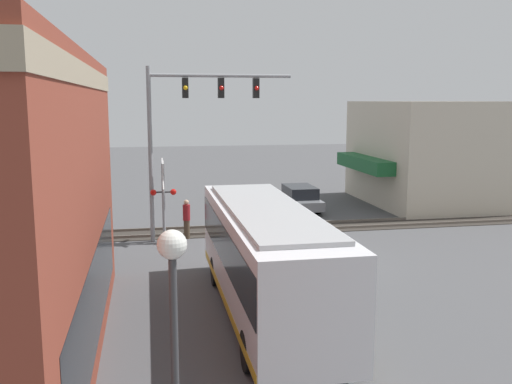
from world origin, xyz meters
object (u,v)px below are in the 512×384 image
at_px(pedestrian_at_crossing, 187,219).
at_px(city_bus, 266,256).
at_px(crossing_signal, 163,192).
at_px(streetlamp, 175,350).
at_px(parked_car_grey, 299,198).

bearing_deg(pedestrian_at_crossing, city_bus, -170.68).
relative_size(crossing_signal, streetlamp, 0.83).
relative_size(parked_car_grey, pedestrian_at_crossing, 2.57).
bearing_deg(city_bus, pedestrian_at_crossing, 9.32).
xyz_separation_m(city_bus, pedestrian_at_crossing, (10.15, 1.67, -0.88)).
height_order(streetlamp, parked_car_grey, streetlamp).
height_order(city_bus, crossing_signal, crossing_signal).
bearing_deg(streetlamp, city_bus, -20.94).
xyz_separation_m(parked_car_grey, pedestrian_at_crossing, (-5.99, 7.07, 0.28)).
relative_size(city_bus, parked_car_grey, 2.21).
xyz_separation_m(city_bus, crossing_signal, (9.81, 2.72, 0.46)).
bearing_deg(city_bus, parked_car_grey, -18.50).
distance_m(crossing_signal, pedestrian_at_crossing, 1.74).
bearing_deg(crossing_signal, parked_car_grey, -52.06).
xyz_separation_m(streetlamp, pedestrian_at_crossing, (18.17, -1.41, -1.78)).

